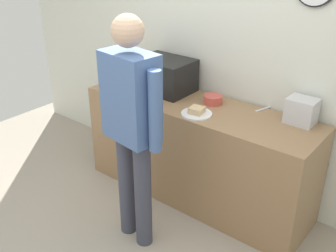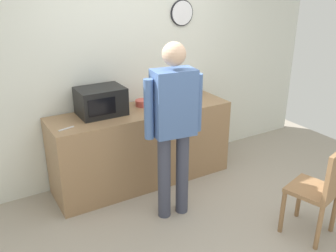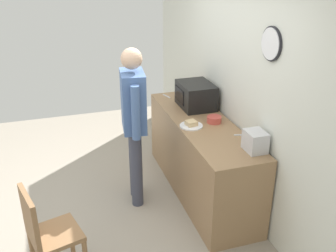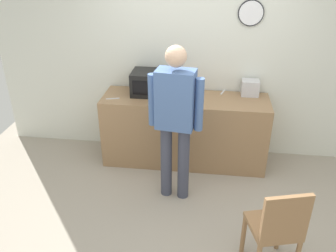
# 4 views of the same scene
# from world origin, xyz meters

# --- Properties ---
(ground_plane) EXTENTS (6.00, 6.00, 0.00)m
(ground_plane) POSITION_xyz_m (0.00, 0.00, 0.00)
(ground_plane) COLOR #9E9384
(back_wall) EXTENTS (5.40, 0.13, 2.60)m
(back_wall) POSITION_xyz_m (0.00, 1.60, 1.30)
(back_wall) COLOR silver
(back_wall) RESTS_ON ground_plane
(kitchen_counter) EXTENTS (2.12, 0.62, 0.92)m
(kitchen_counter) POSITION_xyz_m (-0.10, 1.22, 0.46)
(kitchen_counter) COLOR #93704C
(kitchen_counter) RESTS_ON ground_plane
(microwave) EXTENTS (0.50, 0.39, 0.30)m
(microwave) POSITION_xyz_m (-0.54, 1.31, 1.07)
(microwave) COLOR black
(microwave) RESTS_ON kitchen_counter
(sandwich_plate) EXTENTS (0.25, 0.25, 0.07)m
(sandwich_plate) POSITION_xyz_m (0.00, 1.05, 0.94)
(sandwich_plate) COLOR white
(sandwich_plate) RESTS_ON kitchen_counter
(salad_bowl) EXTENTS (0.16, 0.16, 0.07)m
(salad_bowl) POSITION_xyz_m (-0.03, 1.33, 0.95)
(salad_bowl) COLOR #C64C42
(salad_bowl) RESTS_ON kitchen_counter
(toaster) EXTENTS (0.22, 0.18, 0.20)m
(toaster) POSITION_xyz_m (0.71, 1.43, 1.02)
(toaster) COLOR silver
(toaster) RESTS_ON kitchen_counter
(fork_utensil) EXTENTS (0.07, 0.17, 0.01)m
(fork_utensil) POSITION_xyz_m (0.37, 1.48, 0.92)
(fork_utensil) COLOR silver
(fork_utensil) RESTS_ON kitchen_counter
(spoon_utensil) EXTENTS (0.17, 0.07, 0.01)m
(spoon_utensil) POSITION_xyz_m (-1.00, 1.08, 0.92)
(spoon_utensil) COLOR silver
(spoon_utensil) RESTS_ON kitchen_counter
(person_standing) EXTENTS (0.59, 0.29, 1.79)m
(person_standing) POSITION_xyz_m (-0.14, 0.44, 1.05)
(person_standing) COLOR #3C4052
(person_standing) RESTS_ON ground_plane
(wooden_chair) EXTENTS (0.49, 0.49, 0.94)m
(wooden_chair) POSITION_xyz_m (0.84, -0.55, 0.52)
(wooden_chair) COLOR olive
(wooden_chair) RESTS_ON ground_plane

